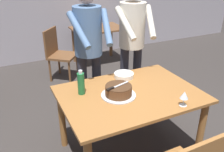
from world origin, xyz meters
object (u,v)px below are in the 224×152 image
cake_knife (113,88)px  main_dining_table (130,103)px  person_cutting_cake (88,44)px  background_chair_0 (59,52)px  person_standing_beside (132,37)px  plate_stack (124,75)px  wine_glass_near (184,96)px  background_table (98,36)px  cake_on_platter (119,91)px  water_bottle (81,83)px

cake_knife → main_dining_table: bearing=7.2°
person_cutting_cake → background_chair_0: person_cutting_cake is taller
person_cutting_cake → person_standing_beside: size_ratio=1.00×
plate_stack → person_standing_beside: person_standing_beside is taller
person_cutting_cake → person_standing_beside: (0.59, 0.03, 0.00)m
wine_glass_near → background_table: size_ratio=0.14×
cake_knife → wine_glass_near: size_ratio=1.84×
cake_on_platter → background_chair_0: size_ratio=0.38×
wine_glass_near → person_standing_beside: 1.17m
main_dining_table → wine_glass_near: 0.56m
plate_stack → person_cutting_cake: 0.54m
main_dining_table → cake_knife: bearing=-172.8°
wine_glass_near → cake_on_platter: bearing=137.7°
water_bottle → background_table: bearing=64.1°
plate_stack → background_table: size_ratio=0.22×
plate_stack → person_standing_beside: size_ratio=0.13×
person_cutting_cake → background_table: (0.90, 1.91, -0.50)m
plate_stack → wine_glass_near: size_ratio=1.53×
water_bottle → person_standing_beside: (0.87, 0.54, 0.21)m
cake_on_platter → cake_knife: 0.10m
cake_knife → background_chair_0: 2.28m
person_standing_beside → background_chair_0: person_standing_beside is taller
person_standing_beside → background_chair_0: size_ratio=1.91×
cake_knife → water_bottle: (-0.24, 0.22, -0.00)m
plate_stack → background_table: 2.36m
cake_knife → person_standing_beside: (0.63, 0.76, 0.21)m
water_bottle → cake_on_platter: bearing=-32.9°
cake_on_platter → cake_knife: cake_knife is taller
cake_on_platter → background_table: (0.86, 2.62, -0.22)m
person_cutting_cake → background_table: 2.17m
cake_on_platter → wine_glass_near: (0.45, -0.41, 0.05)m
plate_stack → cake_knife: bearing=-130.1°
main_dining_table → cake_on_platter: bearing=-178.0°
background_table → plate_stack: bearing=-105.3°
plate_stack → main_dining_table: bearing=-108.7°
cake_on_platter → water_bottle: size_ratio=1.36×
wine_glass_near → person_standing_beside: size_ratio=0.08×
wine_glass_near → person_cutting_cake: person_cutting_cake is taller
person_standing_beside → background_chair_0: (-0.61, 1.49, -0.58)m
main_dining_table → person_standing_beside: bearing=59.4°
plate_stack → person_standing_beside: (0.31, 0.38, 0.30)m
cake_knife → background_table: 2.81m
background_chair_0 → cake_knife: bearing=-90.6°
plate_stack → background_chair_0: background_chair_0 is taller
water_bottle → plate_stack: bearing=15.4°
person_cutting_cake → water_bottle: bearing=-118.6°
cake_on_platter → person_cutting_cake: person_cutting_cake is taller
background_table → background_chair_0: bearing=-156.5°
water_bottle → background_chair_0: size_ratio=0.28×
main_dining_table → wine_glass_near: size_ratio=9.50×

